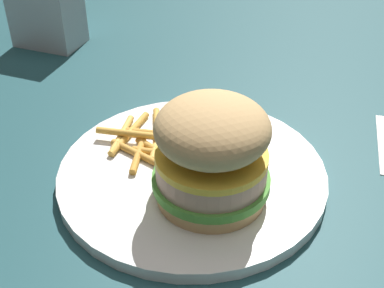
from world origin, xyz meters
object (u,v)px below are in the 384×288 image
object	(u,v)px
plate	(192,174)
fries_pile	(143,140)
napkin_dispenser	(47,12)
sandwich	(212,152)

from	to	relation	value
plate	fries_pile	world-z (taller)	fries_pile
fries_pile	napkin_dispenser	bearing A→B (deg)	-133.42
plate	sandwich	distance (m)	0.07
sandwich	fries_pile	distance (m)	0.11
plate	fries_pile	distance (m)	0.07
plate	napkin_dispenser	xyz separation A→B (m)	(-0.24, -0.28, 0.04)
fries_pile	napkin_dispenser	xyz separation A→B (m)	(-0.21, -0.22, 0.03)
plate	sandwich	bearing A→B (deg)	40.59
plate	fries_pile	xyz separation A→B (m)	(-0.03, -0.06, 0.01)
plate	sandwich	xyz separation A→B (m)	(0.03, 0.03, 0.05)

